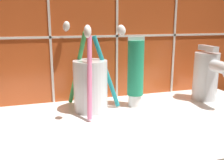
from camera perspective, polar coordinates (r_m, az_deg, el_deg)
sink_counter at (r=47.87cm, az=5.08°, el=-10.28°), size 60.43×31.70×2.00cm
tile_wall_backsplash at (r=59.06cm, az=-0.52°, el=15.15°), size 70.43×1.72×43.93cm
toothbrush_cup at (r=50.84cm, az=-4.93°, el=-0.84°), size 12.24×14.80×18.34cm
toothpaste_tube at (r=53.28cm, az=5.40°, el=1.74°), size 3.64×3.46×15.02cm
sink_faucet at (r=61.24cm, az=20.98°, el=1.17°), size 5.59×11.98×12.69cm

